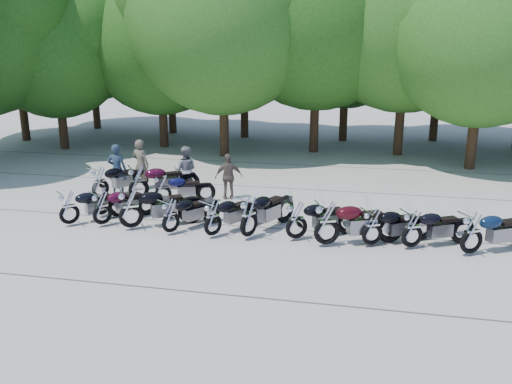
% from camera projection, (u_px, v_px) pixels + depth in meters
% --- Properties ---
extents(ground, '(90.00, 90.00, 0.00)m').
position_uv_depth(ground, '(245.00, 245.00, 14.86)').
color(ground, '#A9A298').
rests_on(ground, ground).
extents(tree_0, '(7.50, 7.50, 9.21)m').
position_uv_depth(tree_0, '(15.00, 38.00, 28.59)').
color(tree_0, '#3A2614').
rests_on(tree_0, ground).
extents(tree_1, '(6.97, 6.97, 8.55)m').
position_uv_depth(tree_1, '(55.00, 47.00, 26.40)').
color(tree_1, '#3A2614').
rests_on(tree_1, ground).
extents(tree_2, '(7.31, 7.31, 8.97)m').
position_uv_depth(tree_2, '(160.00, 41.00, 26.91)').
color(tree_2, '#3A2614').
rests_on(tree_2, ground).
extents(tree_3, '(8.70, 8.70, 10.67)m').
position_uv_depth(tree_3, '(222.00, 18.00, 24.40)').
color(tree_3, '#3A2614').
rests_on(tree_3, ground).
extents(tree_4, '(9.13, 9.13, 11.20)m').
position_uv_depth(tree_4, '(318.00, 12.00, 25.26)').
color(tree_4, '#3A2614').
rests_on(tree_4, ground).
extents(tree_5, '(9.04, 9.04, 11.10)m').
position_uv_depth(tree_5, '(408.00, 13.00, 24.58)').
color(tree_5, '#3A2614').
rests_on(tree_5, ground).
extents(tree_6, '(8.00, 8.00, 9.82)m').
position_uv_depth(tree_6, '(484.00, 29.00, 21.97)').
color(tree_6, '#3A2614').
rests_on(tree_6, ground).
extents(tree_9, '(7.59, 7.59, 9.32)m').
position_uv_depth(tree_9, '(90.00, 37.00, 32.55)').
color(tree_9, '#3A2614').
rests_on(tree_9, ground).
extents(tree_10, '(7.78, 7.78, 9.55)m').
position_uv_depth(tree_10, '(169.00, 35.00, 30.90)').
color(tree_10, '#3A2614').
rests_on(tree_10, ground).
extents(tree_11, '(7.56, 7.56, 9.28)m').
position_uv_depth(tree_11, '(244.00, 38.00, 29.55)').
color(tree_11, '#3A2614').
rests_on(tree_11, ground).
extents(tree_12, '(7.88, 7.88, 9.67)m').
position_uv_depth(tree_12, '(347.00, 33.00, 28.44)').
color(tree_12, '#3A2614').
rests_on(tree_12, ground).
extents(tree_13, '(8.31, 8.31, 10.20)m').
position_uv_depth(tree_13, '(443.00, 27.00, 28.35)').
color(tree_13, '#3A2614').
rests_on(tree_13, ground).
extents(motorcycle_0, '(1.93, 2.03, 1.22)m').
position_uv_depth(motorcycle_0, '(69.00, 207.00, 16.22)').
color(motorcycle_0, black).
rests_on(motorcycle_0, ground).
extents(motorcycle_1, '(1.78, 2.17, 1.23)m').
position_uv_depth(motorcycle_1, '(102.00, 207.00, 16.19)').
color(motorcycle_1, '#37071D').
rests_on(motorcycle_1, ground).
extents(motorcycle_2, '(2.53, 1.97, 1.42)m').
position_uv_depth(motorcycle_2, '(131.00, 207.00, 15.85)').
color(motorcycle_2, black).
rests_on(motorcycle_2, ground).
extents(motorcycle_3, '(1.69, 2.08, 1.18)m').
position_uv_depth(motorcycle_3, '(171.00, 215.00, 15.54)').
color(motorcycle_3, black).
rests_on(motorcycle_3, ground).
extents(motorcycle_4, '(1.76, 2.17, 1.23)m').
position_uv_depth(motorcycle_4, '(213.00, 217.00, 15.28)').
color(motorcycle_4, black).
rests_on(motorcycle_4, ground).
extents(motorcycle_5, '(1.76, 2.56, 1.40)m').
position_uv_depth(motorcycle_5, '(249.00, 215.00, 15.16)').
color(motorcycle_5, black).
rests_on(motorcycle_5, ground).
extents(motorcycle_6, '(2.28, 1.76, 1.28)m').
position_uv_depth(motorcycle_6, '(297.00, 219.00, 15.03)').
color(motorcycle_6, black).
rests_on(motorcycle_6, ground).
extents(motorcycle_7, '(2.64, 1.67, 1.43)m').
position_uv_depth(motorcycle_7, '(327.00, 222.00, 14.55)').
color(motorcycle_7, '#33070D').
rests_on(motorcycle_7, ground).
extents(motorcycle_8, '(2.19, 1.63, 1.21)m').
position_uv_depth(motorcycle_8, '(373.00, 226.00, 14.59)').
color(motorcycle_8, black).
rests_on(motorcycle_8, ground).
extents(motorcycle_9, '(2.24, 1.61, 1.23)m').
position_uv_depth(motorcycle_9, '(413.00, 228.00, 14.41)').
color(motorcycle_9, black).
rests_on(motorcycle_9, ground).
extents(motorcycle_10, '(2.39, 1.78, 1.32)m').
position_uv_depth(motorcycle_10, '(472.00, 232.00, 13.96)').
color(motorcycle_10, '#0B1A31').
rests_on(motorcycle_10, ground).
extents(motorcycle_11, '(1.77, 2.38, 1.32)m').
position_uv_depth(motorcycle_11, '(100.00, 182.00, 18.85)').
color(motorcycle_11, black).
rests_on(motorcycle_11, ground).
extents(motorcycle_12, '(2.48, 2.07, 1.41)m').
position_uv_depth(motorcycle_12, '(138.00, 181.00, 18.71)').
color(motorcycle_12, '#37071B').
rests_on(motorcycle_12, ground).
extents(motorcycle_13, '(2.11, 1.31, 1.15)m').
position_uv_depth(motorcycle_13, '(163.00, 188.00, 18.41)').
color(motorcycle_13, '#0C0C34').
rests_on(motorcycle_13, ground).
extents(rider_0, '(0.71, 0.50, 1.86)m').
position_uv_depth(rider_0, '(117.00, 169.00, 19.41)').
color(rider_0, '#1E2E3E').
rests_on(rider_0, ground).
extents(rider_1, '(0.94, 0.78, 1.76)m').
position_uv_depth(rider_1, '(185.00, 170.00, 19.56)').
color(rider_1, gray).
rests_on(rider_1, ground).
extents(rider_2, '(1.03, 0.70, 1.63)m').
position_uv_depth(rider_2, '(229.00, 177.00, 18.90)').
color(rider_2, brown).
rests_on(rider_2, ground).
extents(rider_3, '(0.77, 0.60, 1.88)m').
position_uv_depth(rider_3, '(141.00, 164.00, 20.18)').
color(rider_3, brown).
rests_on(rider_3, ground).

